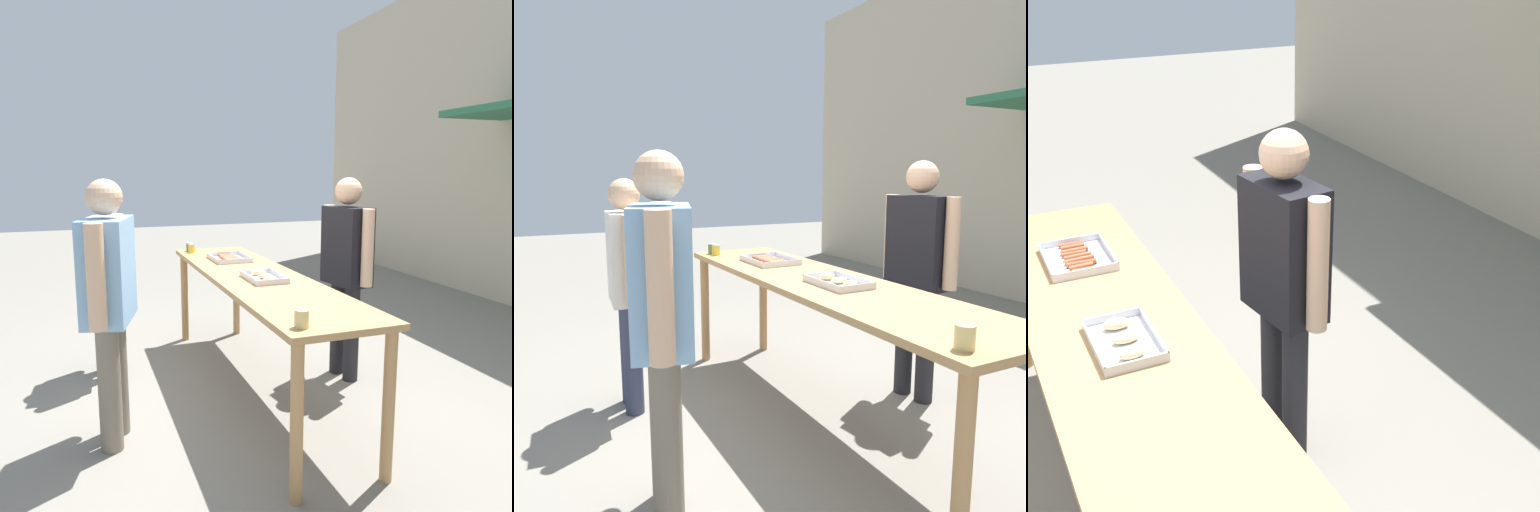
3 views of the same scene
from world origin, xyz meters
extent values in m
plane|color=gray|center=(0.00, 0.00, 0.00)|extent=(24.00, 24.00, 0.00)
cube|color=tan|center=(0.00, 0.00, 0.91)|extent=(2.87, 0.68, 0.04)
cylinder|color=tan|center=(-1.37, -0.28, 0.45)|extent=(0.07, 0.07, 0.89)
cylinder|color=tan|center=(1.37, -0.28, 0.45)|extent=(0.07, 0.07, 0.89)
cylinder|color=tan|center=(-1.37, 0.28, 0.45)|extent=(0.07, 0.07, 0.89)
cylinder|color=tan|center=(1.37, 0.28, 0.45)|extent=(0.07, 0.07, 0.89)
cube|color=silver|center=(-0.70, 0.00, 0.94)|extent=(0.41, 0.32, 0.01)
cube|color=silver|center=(-0.70, -0.15, 0.96)|extent=(0.41, 0.01, 0.03)
cube|color=silver|center=(-0.70, 0.15, 0.96)|extent=(0.41, 0.01, 0.03)
cube|color=silver|center=(-0.90, 0.00, 0.96)|extent=(0.01, 0.32, 0.03)
cube|color=silver|center=(-0.50, 0.00, 0.96)|extent=(0.01, 0.32, 0.03)
cylinder|color=#A34C2D|center=(-0.87, 0.00, 0.95)|extent=(0.03, 0.12, 0.02)
cylinder|color=#A34C2D|center=(-0.83, 0.00, 0.95)|extent=(0.03, 0.11, 0.03)
cylinder|color=#A34C2D|center=(-0.78, 0.00, 0.95)|extent=(0.03, 0.13, 0.03)
cylinder|color=#A34C2D|center=(-0.75, -0.01, 0.95)|extent=(0.03, 0.12, 0.03)
cylinder|color=#A34C2D|center=(-0.70, 0.00, 0.95)|extent=(0.04, 0.13, 0.03)
cylinder|color=#A34C2D|center=(-0.66, 0.00, 0.95)|extent=(0.04, 0.14, 0.03)
cylinder|color=#A34C2D|center=(-0.62, 0.00, 0.95)|extent=(0.04, 0.14, 0.03)
cylinder|color=#A34C2D|center=(-0.58, -0.01, 0.95)|extent=(0.03, 0.11, 0.03)
cylinder|color=#A34C2D|center=(-0.54, 0.01, 0.95)|extent=(0.03, 0.14, 0.02)
cube|color=silver|center=(0.17, 0.00, 0.94)|extent=(0.40, 0.25, 0.01)
cube|color=silver|center=(0.17, -0.12, 0.96)|extent=(0.40, 0.01, 0.03)
cube|color=silver|center=(0.17, 0.12, 0.96)|extent=(0.40, 0.01, 0.03)
cube|color=silver|center=(-0.02, 0.00, 0.96)|extent=(0.01, 0.25, 0.03)
cube|color=silver|center=(0.37, 0.00, 0.96)|extent=(0.01, 0.25, 0.03)
ellipsoid|color=beige|center=(0.05, 0.00, 0.96)|extent=(0.07, 0.11, 0.05)
ellipsoid|color=beige|center=(0.17, 0.01, 0.96)|extent=(0.06, 0.11, 0.04)
ellipsoid|color=beige|center=(0.29, 0.00, 0.96)|extent=(0.06, 0.11, 0.04)
cylinder|color=#567A38|center=(-1.31, -0.23, 0.97)|extent=(0.06, 0.06, 0.08)
cylinder|color=#B2B2B7|center=(-1.31, -0.23, 1.01)|extent=(0.06, 0.06, 0.01)
cylinder|color=gold|center=(-1.21, -0.23, 0.97)|extent=(0.06, 0.06, 0.08)
cylinder|color=#B2B2B7|center=(-1.21, -0.23, 1.01)|extent=(0.06, 0.06, 0.01)
cylinder|color=#DBC67A|center=(1.30, -0.22, 0.98)|extent=(0.08, 0.08, 0.09)
cylinder|color=#232328|center=(-0.09, 0.78, 0.40)|extent=(0.12, 0.12, 0.80)
cylinder|color=#232328|center=(0.10, 0.80, 0.40)|extent=(0.12, 0.12, 0.80)
cube|color=black|center=(0.01, 0.79, 1.12)|extent=(0.44, 0.28, 0.64)
sphere|color=#DBAD89|center=(0.01, 0.79, 1.56)|extent=(0.22, 0.22, 0.22)
cylinder|color=#DBAD89|center=(-0.25, 0.75, 1.14)|extent=(0.09, 0.09, 0.60)
cylinder|color=#DBAD89|center=(0.26, 0.82, 1.14)|extent=(0.09, 0.09, 0.60)
cylinder|color=#333851|center=(-0.66, -1.04, 0.37)|extent=(0.12, 0.12, 0.75)
cylinder|color=#333851|center=(-0.84, -1.03, 0.37)|extent=(0.12, 0.12, 0.75)
cube|color=silver|center=(-0.75, -1.03, 1.04)|extent=(0.43, 0.26, 0.59)
sphere|color=#DBAD89|center=(-0.75, -1.03, 1.45)|extent=(0.20, 0.20, 0.20)
cylinder|color=#DBAD89|center=(-0.50, -1.06, 1.06)|extent=(0.09, 0.09, 0.56)
cylinder|color=#DBAD89|center=(-1.00, -1.01, 1.06)|extent=(0.09, 0.09, 0.56)
cylinder|color=#756B5B|center=(0.51, -1.15, 0.40)|extent=(0.14, 0.14, 0.81)
cylinder|color=#756B5B|center=(0.31, -1.09, 0.40)|extent=(0.14, 0.14, 0.81)
cube|color=#84B2DB|center=(0.41, -1.12, 1.13)|extent=(0.52, 0.38, 0.64)
sphere|color=#DBAD89|center=(0.41, -1.12, 1.57)|extent=(0.22, 0.22, 0.22)
cylinder|color=#DBAD89|center=(0.69, -1.20, 1.14)|extent=(0.11, 0.11, 0.61)
cylinder|color=#DBAD89|center=(0.14, -1.03, 1.14)|extent=(0.11, 0.11, 0.61)
camera|label=1|loc=(3.53, -1.28, 1.73)|focal=35.00mm
camera|label=2|loc=(2.54, -1.68, 1.57)|focal=35.00mm
camera|label=3|loc=(2.61, -0.51, 2.44)|focal=50.00mm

